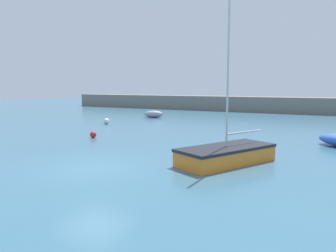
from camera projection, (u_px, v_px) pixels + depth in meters
name	position (u px, v px, depth m)	size (l,w,h in m)	color
ground_plane	(94.00, 170.00, 13.04)	(120.00, 120.00, 0.20)	#38667F
harbor_breakwater	(266.00, 104.00, 40.89)	(58.14, 3.23, 1.88)	slate
sailboat_tall_mast	(226.00, 154.00, 13.71)	(3.48, 4.73, 6.61)	orange
dinghy_near_pier	(154.00, 114.00, 33.50)	(2.13, 1.66, 0.72)	gray
mooring_buoy_red	(93.00, 135.00, 20.50)	(0.40, 0.40, 0.40)	red
mooring_buoy_white	(106.00, 121.00, 27.92)	(0.49, 0.49, 0.49)	white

